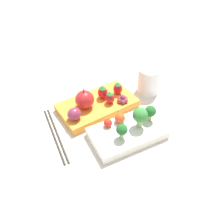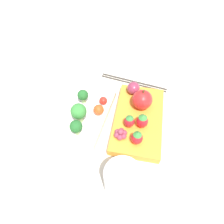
# 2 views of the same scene
# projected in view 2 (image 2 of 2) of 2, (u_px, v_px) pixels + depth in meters

# --- Properties ---
(ground_plane) EXTENTS (4.00, 4.00, 0.00)m
(ground_plane) POSITION_uv_depth(u_px,v_px,m) (111.00, 120.00, 0.54)
(ground_plane) COLOR beige
(bento_box_savoury) EXTENTS (0.20, 0.13, 0.03)m
(bento_box_savoury) POSITION_uv_depth(u_px,v_px,m) (86.00, 115.00, 0.54)
(bento_box_savoury) COLOR silver
(bento_box_savoury) RESTS_ON ground_plane
(bento_box_fruit) EXTENTS (0.22, 0.13, 0.02)m
(bento_box_fruit) POSITION_uv_depth(u_px,v_px,m) (138.00, 120.00, 0.53)
(bento_box_fruit) COLOR orange
(bento_box_fruit) RESTS_ON ground_plane
(broccoli_floret_0) EXTENTS (0.03, 0.03, 0.04)m
(broccoli_floret_0) POSITION_uv_depth(u_px,v_px,m) (83.00, 95.00, 0.53)
(broccoli_floret_0) COLOR #93B770
(broccoli_floret_0) RESTS_ON bento_box_savoury
(broccoli_floret_1) EXTENTS (0.04, 0.04, 0.06)m
(broccoli_floret_1) POSITION_uv_depth(u_px,v_px,m) (79.00, 112.00, 0.48)
(broccoli_floret_1) COLOR #93B770
(broccoli_floret_1) RESTS_ON bento_box_savoury
(broccoli_floret_2) EXTENTS (0.03, 0.03, 0.05)m
(broccoli_floret_2) POSITION_uv_depth(u_px,v_px,m) (76.00, 127.00, 0.46)
(broccoli_floret_2) COLOR #93B770
(broccoli_floret_2) RESTS_ON bento_box_savoury
(cherry_tomato_0) EXTENTS (0.02, 0.02, 0.02)m
(cherry_tomato_0) POSITION_uv_depth(u_px,v_px,m) (103.00, 101.00, 0.54)
(cherry_tomato_0) COLOR red
(cherry_tomato_0) RESTS_ON bento_box_savoury
(cherry_tomato_1) EXTENTS (0.03, 0.03, 0.03)m
(cherry_tomato_1) POSITION_uv_depth(u_px,v_px,m) (99.00, 109.00, 0.52)
(cherry_tomato_1) COLOR #DB4C1E
(cherry_tomato_1) RESTS_ON bento_box_savoury
(apple) EXTENTS (0.05, 0.05, 0.06)m
(apple) POSITION_uv_depth(u_px,v_px,m) (142.00, 100.00, 0.52)
(apple) COLOR red
(apple) RESTS_ON bento_box_fruit
(strawberry_0) EXTENTS (0.03, 0.03, 0.04)m
(strawberry_0) POSITION_uv_depth(u_px,v_px,m) (137.00, 137.00, 0.46)
(strawberry_0) COLOR red
(strawberry_0) RESTS_ON bento_box_fruit
(strawberry_1) EXTENTS (0.03, 0.03, 0.04)m
(strawberry_1) POSITION_uv_depth(u_px,v_px,m) (142.00, 121.00, 0.49)
(strawberry_1) COLOR red
(strawberry_1) RESTS_ON bento_box_fruit
(strawberry_2) EXTENTS (0.03, 0.03, 0.04)m
(strawberry_2) POSITION_uv_depth(u_px,v_px,m) (129.00, 121.00, 0.49)
(strawberry_2) COLOR red
(strawberry_2) RESTS_ON bento_box_fruit
(plum) EXTENTS (0.04, 0.03, 0.03)m
(plum) POSITION_uv_depth(u_px,v_px,m) (133.00, 88.00, 0.56)
(plum) COLOR #892D47
(plum) RESTS_ON bento_box_fruit
(grape_cluster) EXTENTS (0.03, 0.03, 0.02)m
(grape_cluster) POSITION_uv_depth(u_px,v_px,m) (121.00, 134.00, 0.48)
(grape_cluster) COLOR #93384C
(grape_cluster) RESTS_ON bento_box_fruit
(drinking_cup) EXTENTS (0.07, 0.07, 0.08)m
(drinking_cup) POSITION_uv_depth(u_px,v_px,m) (122.00, 181.00, 0.40)
(drinking_cup) COLOR white
(drinking_cup) RESTS_ON ground_plane
(chopsticks_pair) EXTENTS (0.05, 0.21, 0.01)m
(chopsticks_pair) POSITION_uv_depth(u_px,v_px,m) (133.00, 82.00, 0.63)
(chopsticks_pair) COLOR #332D28
(chopsticks_pair) RESTS_ON ground_plane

